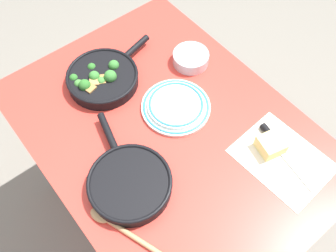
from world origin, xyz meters
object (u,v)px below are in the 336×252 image
at_px(skillet_eggs, 130,183).
at_px(dinner_plate_stack, 176,106).
at_px(skillet_broccoli, 102,78).
at_px(grater_knife, 280,147).
at_px(cheese_block, 271,145).
at_px(wooden_spoon, 137,239).
at_px(prep_bowl_steel, 191,58).

bearing_deg(skillet_eggs, dinner_plate_stack, -50.14).
bearing_deg(skillet_broccoli, grater_knife, -77.14).
relative_size(grater_knife, dinner_plate_stack, 1.11).
bearing_deg(cheese_block, skillet_eggs, 67.76).
height_order(wooden_spoon, dinner_plate_stack, dinner_plate_stack).
bearing_deg(skillet_eggs, cheese_block, -97.70).
bearing_deg(skillet_broccoli, dinner_plate_stack, -75.89).
relative_size(skillet_broccoli, prep_bowl_steel, 2.81).
relative_size(cheese_block, dinner_plate_stack, 0.38).
bearing_deg(grater_knife, skillet_broccoli, -144.41).
relative_size(dinner_plate_stack, prep_bowl_steel, 1.79).
xyz_separation_m(skillet_broccoli, prep_bowl_steel, (-0.12, -0.31, -0.01)).
height_order(cheese_block, prep_bowl_steel, cheese_block).
relative_size(grater_knife, cheese_block, 2.90).
height_order(skillet_eggs, wooden_spoon, skillet_eggs).
xyz_separation_m(cheese_block, prep_bowl_steel, (0.44, -0.04, -0.00)).
bearing_deg(dinner_plate_stack, skillet_broccoli, 27.93).
distance_m(skillet_broccoli, grater_knife, 0.65).
distance_m(skillet_eggs, grater_knife, 0.49).
distance_m(skillet_eggs, dinner_plate_stack, 0.33).
distance_m(skillet_eggs, cheese_block, 0.46).
bearing_deg(prep_bowl_steel, dinner_plate_stack, 125.99).
bearing_deg(skillet_broccoli, cheese_block, -78.61).
bearing_deg(prep_bowl_steel, cheese_block, 174.30).
relative_size(skillet_eggs, grater_knife, 1.48).
height_order(wooden_spoon, cheese_block, cheese_block).
distance_m(skillet_eggs, wooden_spoon, 0.16).
distance_m(skillet_broccoli, wooden_spoon, 0.59).
bearing_deg(dinner_plate_stack, grater_knife, -154.28).
bearing_deg(dinner_plate_stack, cheese_block, -157.05).
relative_size(cheese_block, prep_bowl_steel, 0.69).
bearing_deg(prep_bowl_steel, skillet_broccoli, 68.30).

